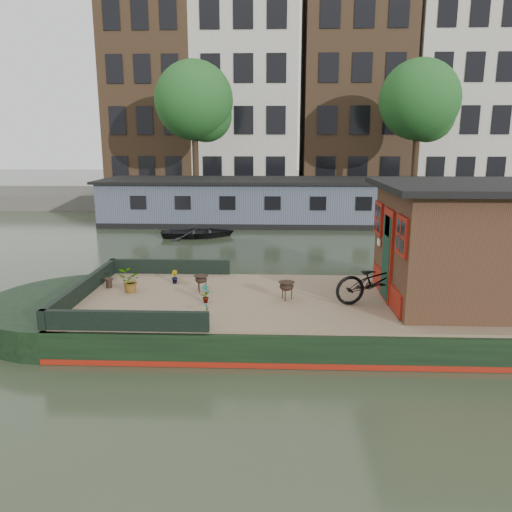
{
  "coord_description": "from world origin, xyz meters",
  "views": [
    {
      "loc": [
        -1.87,
        -10.01,
        3.87
      ],
      "look_at": [
        -2.29,
        0.5,
        1.44
      ],
      "focal_mm": 35.0,
      "sensor_mm": 36.0,
      "label": 1
    }
  ],
  "objects_px": {
    "bicycle": "(377,280)",
    "brazier_front": "(287,291)",
    "cabin": "(477,243)",
    "brazier_rear": "(201,283)",
    "potted_plant_a": "(205,293)",
    "dinghy": "(198,229)"
  },
  "relations": [
    {
      "from": "cabin",
      "to": "dinghy",
      "type": "bearing_deg",
      "value": 125.28
    },
    {
      "from": "cabin",
      "to": "dinghy",
      "type": "height_order",
      "value": "cabin"
    },
    {
      "from": "potted_plant_a",
      "to": "cabin",
      "type": "bearing_deg",
      "value": 3.69
    },
    {
      "from": "potted_plant_a",
      "to": "dinghy",
      "type": "height_order",
      "value": "potted_plant_a"
    },
    {
      "from": "bicycle",
      "to": "brazier_front",
      "type": "bearing_deg",
      "value": 70.73
    },
    {
      "from": "cabin",
      "to": "bicycle",
      "type": "relative_size",
      "value": 2.25
    },
    {
      "from": "cabin",
      "to": "dinghy",
      "type": "relative_size",
      "value": 1.33
    },
    {
      "from": "brazier_rear",
      "to": "bicycle",
      "type": "bearing_deg",
      "value": -9.76
    },
    {
      "from": "bicycle",
      "to": "potted_plant_a",
      "type": "distance_m",
      "value": 3.5
    },
    {
      "from": "brazier_rear",
      "to": "dinghy",
      "type": "distance_m",
      "value": 9.97
    },
    {
      "from": "cabin",
      "to": "brazier_rear",
      "type": "bearing_deg",
      "value": 175.57
    },
    {
      "from": "potted_plant_a",
      "to": "brazier_rear",
      "type": "distance_m",
      "value": 0.82
    },
    {
      "from": "potted_plant_a",
      "to": "brazier_front",
      "type": "relative_size",
      "value": 1.03
    },
    {
      "from": "brazier_front",
      "to": "dinghy",
      "type": "bearing_deg",
      "value": 108.47
    },
    {
      "from": "brazier_front",
      "to": "brazier_rear",
      "type": "relative_size",
      "value": 1.06
    },
    {
      "from": "bicycle",
      "to": "brazier_front",
      "type": "distance_m",
      "value": 1.85
    },
    {
      "from": "bicycle",
      "to": "dinghy",
      "type": "distance_m",
      "value": 11.75
    },
    {
      "from": "brazier_front",
      "to": "dinghy",
      "type": "distance_m",
      "value": 10.91
    },
    {
      "from": "brazier_front",
      "to": "bicycle",
      "type": "bearing_deg",
      "value": -4.05
    },
    {
      "from": "cabin",
      "to": "brazier_front",
      "type": "distance_m",
      "value": 3.95
    },
    {
      "from": "bicycle",
      "to": "dinghy",
      "type": "bearing_deg",
      "value": 11.55
    },
    {
      "from": "brazier_front",
      "to": "brazier_rear",
      "type": "xyz_separation_m",
      "value": [
        -1.86,
        0.5,
        -0.01
      ]
    }
  ]
}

